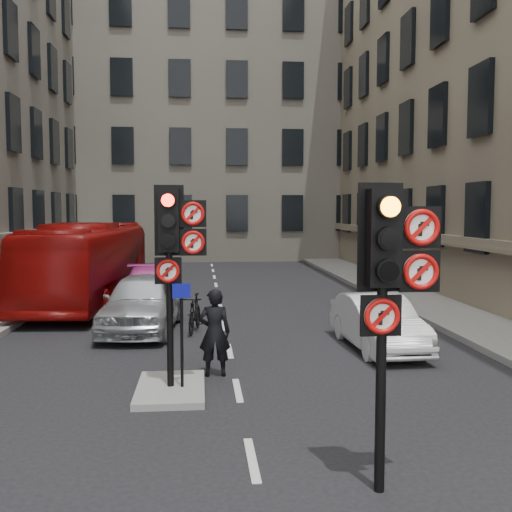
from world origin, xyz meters
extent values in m
cube|color=gray|center=(7.20, 12.00, 0.08)|extent=(3.00, 50.00, 0.16)
cube|color=gray|center=(-1.20, 5.00, 0.06)|extent=(1.20, 2.00, 0.12)
cube|color=slate|center=(0.00, 38.00, 10.00)|extent=(30.00, 14.00, 20.00)
cylinder|color=black|center=(1.40, 1.00, 1.20)|extent=(0.12, 0.12, 2.40)
cube|color=black|center=(1.40, 1.00, 2.95)|extent=(0.36, 0.28, 1.10)
cube|color=black|center=(1.40, 1.13, 2.95)|extent=(0.52, 0.03, 1.25)
cylinder|color=orange|center=(1.40, 0.76, 3.30)|extent=(0.22, 0.01, 0.22)
cylinder|color=black|center=(1.40, 0.76, 2.95)|extent=(0.22, 0.01, 0.22)
cylinder|color=black|center=(1.40, 0.76, 2.60)|extent=(0.22, 0.01, 0.22)
cube|color=black|center=(1.82, 0.98, 3.07)|extent=(0.47, 0.05, 0.47)
cylinder|color=white|center=(1.82, 0.94, 3.07)|extent=(0.41, 0.02, 0.41)
torus|color=#BF0C0A|center=(1.82, 0.93, 3.07)|extent=(0.41, 0.06, 0.41)
cube|color=#BF0C0A|center=(1.82, 0.92, 3.07)|extent=(0.25, 0.01, 0.25)
cube|color=black|center=(1.82, 0.98, 2.57)|extent=(0.47, 0.05, 0.47)
cylinder|color=white|center=(1.82, 0.94, 2.57)|extent=(0.41, 0.02, 0.41)
torus|color=#BF0C0A|center=(1.82, 0.93, 2.57)|extent=(0.41, 0.06, 0.41)
cube|color=#BF0C0A|center=(1.82, 0.92, 2.57)|extent=(0.25, 0.01, 0.25)
cube|color=black|center=(1.38, 0.98, 2.07)|extent=(0.47, 0.05, 0.47)
cylinder|color=white|center=(1.38, 0.94, 2.07)|extent=(0.41, 0.02, 0.41)
torus|color=#BF0C0A|center=(1.38, 0.93, 2.07)|extent=(0.41, 0.06, 0.41)
cube|color=#BF0C0A|center=(1.38, 0.92, 2.07)|extent=(0.25, 0.01, 0.25)
cylinder|color=black|center=(-1.20, 5.00, 1.32)|extent=(0.12, 0.12, 2.40)
cube|color=black|center=(-1.20, 5.00, 3.07)|extent=(0.36, 0.28, 1.10)
cube|color=black|center=(-1.20, 5.13, 3.07)|extent=(0.52, 0.03, 1.25)
cylinder|color=#FF1407|center=(-1.20, 4.75, 3.42)|extent=(0.22, 0.02, 0.22)
cylinder|color=black|center=(-1.20, 4.75, 3.07)|extent=(0.22, 0.02, 0.22)
cylinder|color=black|center=(-1.20, 4.75, 2.72)|extent=(0.22, 0.02, 0.22)
cube|color=black|center=(-0.78, 4.98, 3.19)|extent=(0.47, 0.05, 0.47)
cylinder|color=white|center=(-0.78, 4.94, 3.19)|extent=(0.41, 0.02, 0.41)
torus|color=#BF0C0A|center=(-0.78, 4.92, 3.19)|extent=(0.41, 0.06, 0.41)
cube|color=#BF0C0A|center=(-0.78, 4.92, 3.19)|extent=(0.25, 0.02, 0.25)
cube|color=black|center=(-0.78, 4.98, 2.69)|extent=(0.47, 0.05, 0.47)
cylinder|color=white|center=(-0.78, 4.94, 2.69)|extent=(0.41, 0.02, 0.41)
torus|color=#BF0C0A|center=(-0.78, 4.92, 2.69)|extent=(0.41, 0.06, 0.41)
cube|color=#BF0C0A|center=(-0.78, 4.92, 2.69)|extent=(0.25, 0.02, 0.25)
cube|color=black|center=(-1.22, 4.98, 2.19)|extent=(0.47, 0.05, 0.47)
cylinder|color=white|center=(-1.22, 4.94, 2.19)|extent=(0.41, 0.02, 0.41)
torus|color=#BF0C0A|center=(-1.22, 4.92, 2.19)|extent=(0.41, 0.06, 0.41)
cube|color=#BF0C0A|center=(-1.22, 4.92, 2.19)|extent=(0.25, 0.02, 0.25)
imported|color=#B4B7BC|center=(-2.20, 10.52, 0.78)|extent=(2.23, 4.73, 1.56)
imported|color=silver|center=(3.46, 7.92, 0.62)|extent=(1.49, 3.84, 1.25)
imported|color=#C73A97|center=(-2.33, 14.09, 0.66)|extent=(2.20, 4.71, 1.33)
imported|color=maroon|center=(-4.50, 15.51, 1.40)|extent=(2.95, 10.15, 2.79)
imported|color=black|center=(-0.82, 10.25, 0.50)|extent=(0.73, 1.72, 1.00)
imported|color=black|center=(-0.39, 6.00, 0.86)|extent=(0.63, 0.42, 1.72)
cylinder|color=black|center=(-0.99, 4.93, 1.03)|extent=(0.05, 0.05, 1.82)
cube|color=#0D1195|center=(-0.99, 4.88, 1.84)|extent=(0.32, 0.09, 0.25)
camera|label=1|loc=(-0.65, -5.56, 3.28)|focal=42.00mm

